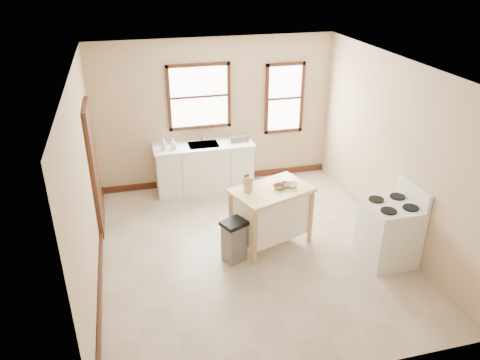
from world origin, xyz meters
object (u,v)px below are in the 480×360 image
Objects in this scene: dish_rack at (238,139)px; soap_bottle_a at (163,144)px; bowl_b at (285,184)px; gas_stove at (390,224)px; knife_block at (247,185)px; pepper_grinder at (251,184)px; bowl_a at (279,187)px; trash_bin at (234,241)px; bowl_c at (292,185)px; soap_bottle_b at (173,144)px; kitchen_island at (271,216)px.

soap_bottle_a is at bearing 161.74° from dish_rack.
gas_stove is at bearing -34.43° from bowl_b.
knife_block is 0.17× the size of gas_stove.
soap_bottle_a is 2.19m from pepper_grinder.
knife_block is 0.50m from bowl_a.
bowl_b reaches higher than trash_bin.
dish_rack reaches higher than bowl_c.
bowl_a is at bearing -63.18° from soap_bottle_a.
bowl_b is 0.11m from bowl_c.
knife_block reaches higher than soap_bottle_b.
pepper_grinder reaches higher than bowl_b.
gas_stove is at bearing -54.30° from soap_bottle_a.
bowl_a is 0.16× the size of gas_stove.
dish_rack is (1.23, 0.09, -0.05)m from soap_bottle_b.
knife_block reaches higher than soap_bottle_a.
soap_bottle_a reaches higher than bowl_a.
soap_bottle_a is 2.64m from bowl_c.
gas_stove is (1.30, -0.89, -0.37)m from bowl_b.
soap_bottle_b is 2.12m from pepper_grinder.
kitchen_island is (1.40, -2.00, -0.56)m from soap_bottle_a.
bowl_a reaches higher than bowl_b.
soap_bottle_b is at bearing 78.65° from trash_bin.
soap_bottle_a is at bearing 120.21° from pepper_grinder.
kitchen_island is 1.75m from gas_stove.
gas_stove is at bearing -38.27° from trash_bin.
gas_stove reaches higher than pepper_grinder.
bowl_c is at bearing -9.38° from pepper_grinder.
soap_bottle_b is 0.17× the size of kitchen_island.
dish_rack is at bearing 70.47° from kitchen_island.
bowl_a is (0.12, 0.00, 0.50)m from kitchen_island.
bowl_a is (1.52, -1.99, -0.06)m from soap_bottle_a.
soap_bottle_b reaches higher than bowl_c.
dish_rack is at bearing 70.60° from knife_block.
pepper_grinder reaches higher than bowl_a.
bowl_a is at bearing -59.61° from soap_bottle_b.
bowl_c is at bearing -7.65° from trash_bin.
gas_stove reaches higher than soap_bottle_a.
gas_stove is at bearing -49.14° from soap_bottle_b.
kitchen_island is 6.17× the size of bowl_a.
bowl_b is at bearing -2.06° from trash_bin.
bowl_c reaches higher than bowl_b.
dish_rack is 0.59× the size of trash_bin.
bowl_b is at bearing -5.41° from knife_block.
pepper_grinder reaches higher than dish_rack.
bowl_c is 1.21m from trash_bin.
dish_rack is at bearing 0.79° from soap_bottle_b.
soap_bottle_b is at bearing 104.29° from knife_block.
pepper_grinder is at bearing 166.67° from bowl_a.
dish_rack is 2.66× the size of bowl_b.
pepper_grinder is at bearing 153.24° from gas_stove.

